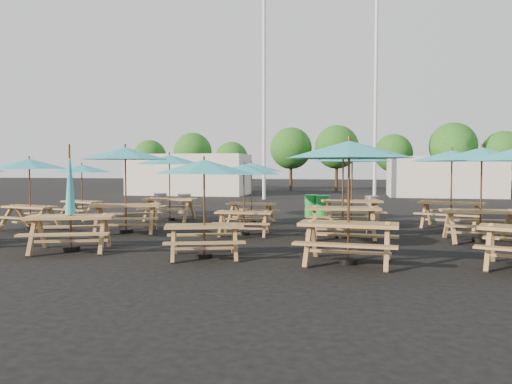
% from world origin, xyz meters
% --- Properties ---
extents(ground, '(120.00, 120.00, 0.00)m').
position_xyz_m(ground, '(0.00, 0.00, 0.00)').
color(ground, black).
rests_on(ground, ground).
extents(picnic_unit_1, '(2.71, 2.71, 2.24)m').
position_xyz_m(picnic_unit_1, '(-6.59, -1.42, 1.96)').
color(picnic_unit_1, '#A17547').
rests_on(picnic_unit_1, ground).
extents(picnic_unit_2, '(2.65, 2.65, 2.07)m').
position_xyz_m(picnic_unit_2, '(-6.64, 1.68, 1.81)').
color(picnic_unit_2, '#A17547').
rests_on(picnic_unit_2, ground).
extents(picnic_unit_3, '(2.40, 2.25, 2.50)m').
position_xyz_m(picnic_unit_3, '(-3.18, -4.71, 1.03)').
color(picnic_unit_3, '#A17547').
rests_on(picnic_unit_3, ground).
extents(picnic_unit_4, '(3.28, 3.28, 2.57)m').
position_xyz_m(picnic_unit_4, '(-3.34, -1.50, 2.25)').
color(picnic_unit_4, '#A17547').
rests_on(picnic_unit_4, ground).
extents(picnic_unit_5, '(2.52, 2.52, 2.42)m').
position_xyz_m(picnic_unit_5, '(-3.29, 1.93, 2.12)').
color(picnic_unit_5, '#A17547').
rests_on(picnic_unit_5, ground).
extents(picnic_unit_6, '(2.75, 2.75, 2.15)m').
position_xyz_m(picnic_unit_6, '(0.13, -4.91, 1.89)').
color(picnic_unit_6, '#A17547').
rests_on(picnic_unit_6, ground).
extents(picnic_unit_7, '(2.27, 2.27, 2.06)m').
position_xyz_m(picnic_unit_7, '(0.20, -1.31, 1.81)').
color(picnic_unit_7, '#A17547').
rests_on(picnic_unit_7, ground).
extents(picnic_unit_8, '(2.53, 2.53, 2.12)m').
position_xyz_m(picnic_unit_8, '(-0.19, 1.66, 1.86)').
color(picnic_unit_8, '#A17547').
rests_on(picnic_unit_8, ground).
extents(picnic_unit_9, '(2.80, 2.80, 2.52)m').
position_xyz_m(picnic_unit_9, '(3.20, -4.99, 2.21)').
color(picnic_unit_9, '#A17547').
rests_on(picnic_unit_9, ground).
extents(picnic_unit_10, '(2.89, 2.89, 2.57)m').
position_xyz_m(picnic_unit_10, '(3.00, -1.31, 2.25)').
color(picnic_unit_10, '#A17547').
rests_on(picnic_unit_10, ground).
extents(picnic_unit_11, '(3.00, 3.00, 2.51)m').
position_xyz_m(picnic_unit_11, '(3.23, 1.78, 2.20)').
color(picnic_unit_11, '#A17547').
rests_on(picnic_unit_11, ground).
extents(picnic_unit_13, '(2.63, 2.63, 2.50)m').
position_xyz_m(picnic_unit_13, '(6.56, -1.31, 2.19)').
color(picnic_unit_13, '#A17547').
rests_on(picnic_unit_13, ground).
extents(picnic_unit_14, '(3.27, 3.27, 2.51)m').
position_xyz_m(picnic_unit_14, '(6.35, 1.62, 2.20)').
color(picnic_unit_14, '#A17547').
rests_on(picnic_unit_14, ground).
extents(waste_bin_0, '(0.53, 0.53, 0.86)m').
position_xyz_m(waste_bin_0, '(-4.63, 4.36, 0.43)').
color(waste_bin_0, gray).
rests_on(waste_bin_0, ground).
extents(waste_bin_1, '(0.53, 0.53, 0.86)m').
position_xyz_m(waste_bin_1, '(-3.48, 4.06, 0.43)').
color(waste_bin_1, gray).
rests_on(waste_bin_1, ground).
extents(waste_bin_2, '(0.53, 0.53, 0.86)m').
position_xyz_m(waste_bin_2, '(1.66, 4.36, 0.43)').
color(waste_bin_2, '#198B31').
rests_on(waste_bin_2, ground).
extents(waste_bin_3, '(0.53, 0.53, 0.86)m').
position_xyz_m(waste_bin_3, '(2.12, 4.07, 0.43)').
color(waste_bin_3, '#198B31').
rests_on(waste_bin_3, ground).
extents(waste_bin_4, '(0.53, 0.53, 0.86)m').
position_xyz_m(waste_bin_4, '(3.96, 4.06, 0.43)').
color(waste_bin_4, gray).
rests_on(waste_bin_4, ground).
extents(mast_0, '(0.20, 0.20, 12.00)m').
position_xyz_m(mast_0, '(-2.00, 14.00, 6.00)').
color(mast_0, silver).
rests_on(mast_0, ground).
extents(mast_1, '(0.20, 0.20, 12.00)m').
position_xyz_m(mast_1, '(4.50, 16.00, 6.00)').
color(mast_1, silver).
rests_on(mast_1, ground).
extents(event_tent_0, '(8.00, 4.00, 2.80)m').
position_xyz_m(event_tent_0, '(-8.00, 18.00, 1.40)').
color(event_tent_0, silver).
rests_on(event_tent_0, ground).
extents(event_tent_1, '(7.00, 4.00, 2.60)m').
position_xyz_m(event_tent_1, '(9.00, 19.00, 1.30)').
color(event_tent_1, silver).
rests_on(event_tent_1, ground).
extents(tree_0, '(2.80, 2.80, 4.24)m').
position_xyz_m(tree_0, '(-14.07, 25.25, 2.83)').
color(tree_0, '#382314').
rests_on(tree_0, ground).
extents(tree_1, '(3.11, 3.11, 4.72)m').
position_xyz_m(tree_1, '(-9.74, 23.90, 3.15)').
color(tree_1, '#382314').
rests_on(tree_1, ground).
extents(tree_2, '(2.59, 2.59, 3.93)m').
position_xyz_m(tree_2, '(-6.39, 23.65, 2.62)').
color(tree_2, '#382314').
rests_on(tree_2, ground).
extents(tree_3, '(3.36, 3.36, 5.09)m').
position_xyz_m(tree_3, '(-1.75, 24.72, 3.41)').
color(tree_3, '#382314').
rests_on(tree_3, ground).
extents(tree_4, '(3.41, 3.41, 5.17)m').
position_xyz_m(tree_4, '(1.90, 24.26, 3.46)').
color(tree_4, '#382314').
rests_on(tree_4, ground).
extents(tree_5, '(2.94, 2.94, 4.45)m').
position_xyz_m(tree_5, '(6.22, 24.67, 2.97)').
color(tree_5, '#382314').
rests_on(tree_5, ground).
extents(tree_6, '(3.38, 3.38, 5.13)m').
position_xyz_m(tree_6, '(10.23, 22.90, 3.43)').
color(tree_6, '#382314').
rests_on(tree_6, ground).
extents(tree_7, '(2.95, 2.95, 4.48)m').
position_xyz_m(tree_7, '(13.63, 22.92, 2.99)').
color(tree_7, '#382314').
rests_on(tree_7, ground).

